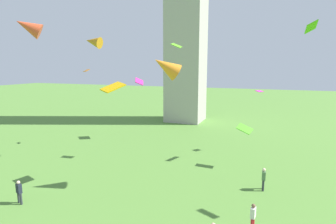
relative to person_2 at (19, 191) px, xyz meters
name	(u,v)px	position (x,y,z in m)	size (l,w,h in m)	color
person_2	(19,191)	(0.00, 0.00, 0.00)	(0.50, 0.37, 1.68)	#2D3338
person_4	(264,178)	(15.71, 8.21, 0.05)	(0.28, 0.55, 1.76)	#2D3338
person_5	(253,215)	(15.28, 2.53, -0.03)	(0.31, 0.50, 1.63)	red
kite_flying_0	(28,27)	(0.40, 1.55, 11.09)	(2.12, 2.04, 1.65)	#D44B28
kite_flying_1	(86,70)	(-4.71, 14.11, 7.99)	(0.95, 0.84, 0.34)	#BB6415
kite_flying_2	(93,42)	(-0.84, 10.30, 10.87)	(1.81, 1.19, 1.41)	#B87915
kite_flying_3	(259,91)	(14.70, 18.44, 5.79)	(0.95, 1.02, 0.17)	#E930B4
kite_flying_4	(113,87)	(4.19, 5.68, 6.85)	(1.87, 2.00, 0.81)	#CF9E08
kite_flying_5	(139,81)	(-0.02, 18.58, 6.56)	(1.50, 1.88, 1.02)	#E4288D
kite_flying_7	(245,129)	(13.78, 12.82, 2.73)	(1.58, 1.13, 0.87)	#59C02C
kite_flying_8	(311,27)	(19.08, 16.91, 12.15)	(0.98, 1.69, 1.18)	#4FBB0D
kite_flying_10	(176,46)	(6.96, 12.94, 10.48)	(1.00, 0.73, 0.59)	#5FBB24
kite_flying_11	(166,66)	(8.51, 6.08, 8.47)	(2.66, 2.38, 2.11)	orange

